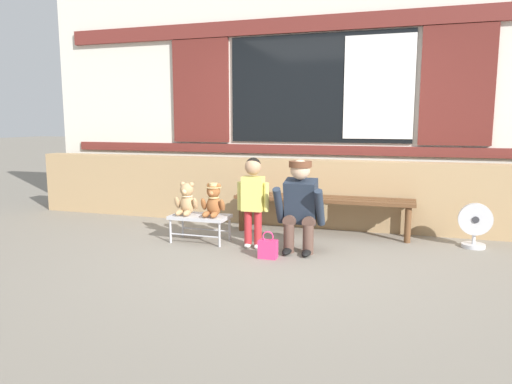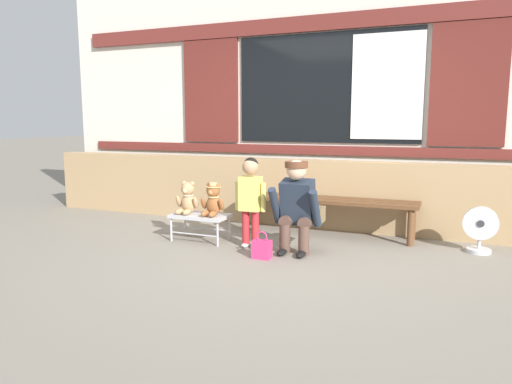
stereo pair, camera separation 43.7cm
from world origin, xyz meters
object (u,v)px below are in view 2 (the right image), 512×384
(small_display_bench, at_px, (200,217))
(child_standing, at_px, (250,192))
(handbag_on_ground, at_px, (262,249))
(floor_fan, at_px, (480,230))
(adult_crouching, at_px, (298,206))
(teddy_bear_with_hat, at_px, (213,200))
(wooden_bench_long, at_px, (326,204))
(teddy_bear_plain, at_px, (188,199))

(small_display_bench, xyz_separation_m, child_standing, (0.64, -0.06, 0.33))
(handbag_on_ground, xyz_separation_m, floor_fan, (1.97, 1.03, 0.14))
(small_display_bench, distance_m, adult_crouching, 1.17)
(teddy_bear_with_hat, distance_m, handbag_on_ground, 0.91)
(teddy_bear_with_hat, xyz_separation_m, child_standing, (0.48, -0.06, 0.12))
(wooden_bench_long, xyz_separation_m, teddy_bear_with_hat, (-1.07, -0.79, 0.10))
(handbag_on_ground, distance_m, floor_fan, 2.23)
(child_standing, bearing_deg, adult_crouching, 2.74)
(handbag_on_ground, height_order, floor_fan, floor_fan)
(wooden_bench_long, distance_m, teddy_bear_with_hat, 1.33)
(teddy_bear_with_hat, height_order, child_standing, child_standing)
(adult_crouching, height_order, handbag_on_ground, adult_crouching)
(floor_fan, bearing_deg, handbag_on_ground, -152.38)
(teddy_bear_plain, relative_size, child_standing, 0.38)
(child_standing, height_order, floor_fan, child_standing)
(teddy_bear_with_hat, relative_size, child_standing, 0.38)
(wooden_bench_long, relative_size, teddy_bear_with_hat, 5.78)
(teddy_bear_with_hat, distance_m, floor_fan, 2.79)
(wooden_bench_long, bearing_deg, floor_fan, -5.32)
(small_display_bench, bearing_deg, teddy_bear_with_hat, 0.77)
(small_display_bench, height_order, child_standing, child_standing)
(handbag_on_ground, bearing_deg, adult_crouching, 53.98)
(teddy_bear_with_hat, distance_m, child_standing, 0.50)
(small_display_bench, relative_size, child_standing, 0.67)
(handbag_on_ground, bearing_deg, floor_fan, 27.62)
(small_display_bench, relative_size, handbag_on_ground, 2.35)
(wooden_bench_long, relative_size, small_display_bench, 3.28)
(wooden_bench_long, bearing_deg, teddy_bear_plain, -150.14)
(teddy_bear_with_hat, height_order, floor_fan, teddy_bear_with_hat)
(small_display_bench, xyz_separation_m, teddy_bear_plain, (-0.16, 0.00, 0.20))
(small_display_bench, bearing_deg, teddy_bear_plain, 179.49)
(small_display_bench, distance_m, teddy_bear_with_hat, 0.26)
(wooden_bench_long, distance_m, adult_crouching, 0.85)
(small_display_bench, height_order, floor_fan, floor_fan)
(small_display_bench, relative_size, teddy_bear_with_hat, 1.76)
(handbag_on_ground, relative_size, floor_fan, 0.57)
(adult_crouching, bearing_deg, wooden_bench_long, 84.85)
(adult_crouching, bearing_deg, child_standing, -177.26)
(wooden_bench_long, bearing_deg, teddy_bear_with_hat, -143.29)
(adult_crouching, xyz_separation_m, handbag_on_ground, (-0.25, -0.35, -0.38))
(small_display_bench, height_order, teddy_bear_with_hat, teddy_bear_with_hat)
(adult_crouching, bearing_deg, handbag_on_ground, -126.02)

